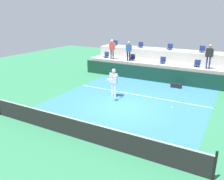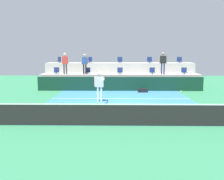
{
  "view_description": "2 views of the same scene",
  "coord_description": "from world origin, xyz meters",
  "px_view_note": "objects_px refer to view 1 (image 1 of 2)",
  "views": [
    {
      "loc": [
        5.32,
        -10.88,
        5.06
      ],
      "look_at": [
        -0.35,
        -0.62,
        1.18
      ],
      "focal_mm": 36.94,
      "sensor_mm": 36.0,
      "label": 1
    },
    {
      "loc": [
        -0.28,
        -14.32,
        2.94
      ],
      "look_at": [
        -0.51,
        -0.95,
        1.05
      ],
      "focal_mm": 41.73,
      "sensor_mm": 36.0,
      "label": 2
    }
  ],
  "objects_px": {
    "stadium_chair_lower_center": "(163,61)",
    "spectator_in_grey": "(129,49)",
    "stadium_chair_upper_far_left": "(115,44)",
    "stadium_chair_upper_right": "(202,50)",
    "stadium_chair_lower_far_left": "(106,55)",
    "stadium_chair_lower_left": "(132,58)",
    "tennis_player": "(114,80)",
    "stadium_chair_upper_left": "(140,45)",
    "stadium_chair_upper_center": "(170,47)",
    "tennis_ball": "(172,108)",
    "spectator_in_white": "(209,54)",
    "equipment_bag": "(176,86)",
    "stadium_chair_lower_right": "(197,64)",
    "spectator_leaning_on_rail": "(112,47)"
  },
  "relations": [
    {
      "from": "stadium_chair_lower_left",
      "to": "tennis_player",
      "type": "xyz_separation_m",
      "value": [
        1.37,
        -5.91,
        -0.33
      ]
    },
    {
      "from": "stadium_chair_upper_center",
      "to": "tennis_player",
      "type": "height_order",
      "value": "stadium_chair_upper_center"
    },
    {
      "from": "stadium_chair_lower_right",
      "to": "stadium_chair_lower_center",
      "type": "bearing_deg",
      "value": 180.0
    },
    {
      "from": "spectator_in_grey",
      "to": "stadium_chair_upper_center",
      "type": "bearing_deg",
      "value": 37.08
    },
    {
      "from": "stadium_chair_lower_center",
      "to": "spectator_in_white",
      "type": "bearing_deg",
      "value": -6.32
    },
    {
      "from": "spectator_in_white",
      "to": "stadium_chair_lower_left",
      "type": "bearing_deg",
      "value": 176.43
    },
    {
      "from": "tennis_player",
      "to": "stadium_chair_upper_left",
      "type": "bearing_deg",
      "value": 100.19
    },
    {
      "from": "stadium_chair_lower_center",
      "to": "tennis_ball",
      "type": "bearing_deg",
      "value": -69.99
    },
    {
      "from": "stadium_chair_upper_center",
      "to": "tennis_player",
      "type": "relative_size",
      "value": 0.28
    },
    {
      "from": "stadium_chair_lower_right",
      "to": "equipment_bag",
      "type": "bearing_deg",
      "value": -115.39
    },
    {
      "from": "stadium_chair_upper_center",
      "to": "spectator_leaning_on_rail",
      "type": "distance_m",
      "value": 5.0
    },
    {
      "from": "stadium_chair_lower_far_left",
      "to": "spectator_in_grey",
      "type": "distance_m",
      "value": 2.57
    },
    {
      "from": "stadium_chair_upper_center",
      "to": "spectator_in_white",
      "type": "xyz_separation_m",
      "value": [
        3.45,
        -2.18,
        0.02
      ]
    },
    {
      "from": "spectator_leaning_on_rail",
      "to": "tennis_ball",
      "type": "xyz_separation_m",
      "value": [
        7.5,
        -7.92,
        -1.28
      ]
    },
    {
      "from": "stadium_chair_upper_right",
      "to": "tennis_player",
      "type": "distance_m",
      "value": 8.75
    },
    {
      "from": "spectator_leaning_on_rail",
      "to": "stadium_chair_upper_far_left",
      "type": "bearing_deg",
      "value": 111.79
    },
    {
      "from": "spectator_in_grey",
      "to": "equipment_bag",
      "type": "height_order",
      "value": "spectator_in_grey"
    },
    {
      "from": "stadium_chair_lower_left",
      "to": "stadium_chair_upper_center",
      "type": "distance_m",
      "value": 3.36
    },
    {
      "from": "stadium_chair_lower_center",
      "to": "stadium_chair_upper_center",
      "type": "bearing_deg",
      "value": 89.47
    },
    {
      "from": "spectator_in_grey",
      "to": "stadium_chair_lower_right",
      "type": "bearing_deg",
      "value": 3.96
    },
    {
      "from": "stadium_chair_upper_left",
      "to": "spectator_in_grey",
      "type": "height_order",
      "value": "spectator_in_grey"
    },
    {
      "from": "stadium_chair_upper_right",
      "to": "spectator_leaning_on_rail",
      "type": "xyz_separation_m",
      "value": [
        -7.14,
        -2.18,
        -0.03
      ]
    },
    {
      "from": "tennis_ball",
      "to": "equipment_bag",
      "type": "distance_m",
      "value": 6.47
    },
    {
      "from": "stadium_chair_upper_right",
      "to": "spectator_leaning_on_rail",
      "type": "height_order",
      "value": "spectator_leaning_on_rail"
    },
    {
      "from": "stadium_chair_lower_far_left",
      "to": "spectator_in_white",
      "type": "bearing_deg",
      "value": -2.51
    },
    {
      "from": "stadium_chair_upper_far_left",
      "to": "tennis_ball",
      "type": "height_order",
      "value": "stadium_chair_upper_far_left"
    },
    {
      "from": "stadium_chair_upper_center",
      "to": "tennis_player",
      "type": "distance_m",
      "value": 7.91
    },
    {
      "from": "stadium_chair_upper_left",
      "to": "stadium_chair_upper_far_left",
      "type": "bearing_deg",
      "value": 180.0
    },
    {
      "from": "spectator_leaning_on_rail",
      "to": "spectator_in_white",
      "type": "distance_m",
      "value": 7.94
    },
    {
      "from": "stadium_chair_upper_right",
      "to": "tennis_ball",
      "type": "distance_m",
      "value": 10.2
    },
    {
      "from": "spectator_in_grey",
      "to": "spectator_in_white",
      "type": "bearing_deg",
      "value": -0.0
    },
    {
      "from": "stadium_chair_lower_far_left",
      "to": "stadium_chair_upper_far_left",
      "type": "xyz_separation_m",
      "value": [
        -0.05,
        1.8,
        0.85
      ]
    },
    {
      "from": "stadium_chair_lower_center",
      "to": "spectator_leaning_on_rail",
      "type": "distance_m",
      "value": 4.57
    },
    {
      "from": "stadium_chair_upper_left",
      "to": "tennis_player",
      "type": "height_order",
      "value": "stadium_chair_upper_left"
    },
    {
      "from": "equipment_bag",
      "to": "stadium_chair_lower_right",
      "type": "bearing_deg",
      "value": 64.61
    },
    {
      "from": "stadium_chair_lower_right",
      "to": "stadium_chair_lower_far_left",
      "type": "bearing_deg",
      "value": 180.0
    },
    {
      "from": "stadium_chair_upper_far_left",
      "to": "stadium_chair_upper_left",
      "type": "bearing_deg",
      "value": 0.0
    },
    {
      "from": "tennis_ball",
      "to": "stadium_chair_lower_center",
      "type": "bearing_deg",
      "value": 110.01
    },
    {
      "from": "stadium_chair_upper_left",
      "to": "stadium_chair_lower_far_left",
      "type": "bearing_deg",
      "value": -145.26
    },
    {
      "from": "stadium_chair_upper_right",
      "to": "tennis_ball",
      "type": "relative_size",
      "value": 7.65
    },
    {
      "from": "stadium_chair_lower_center",
      "to": "stadium_chair_upper_far_left",
      "type": "bearing_deg",
      "value": 161.41
    },
    {
      "from": "stadium_chair_lower_center",
      "to": "spectator_in_grey",
      "type": "distance_m",
      "value": 3.0
    },
    {
      "from": "stadium_chair_upper_left",
      "to": "spectator_leaning_on_rail",
      "type": "distance_m",
      "value": 2.82
    },
    {
      "from": "stadium_chair_upper_far_left",
      "to": "stadium_chair_upper_right",
      "type": "bearing_deg",
      "value": 0.0
    },
    {
      "from": "tennis_ball",
      "to": "stadium_chair_upper_center",
      "type": "bearing_deg",
      "value": 106.58
    },
    {
      "from": "stadium_chair_lower_center",
      "to": "spectator_in_white",
      "type": "xyz_separation_m",
      "value": [
        3.47,
        -0.38,
        0.87
      ]
    },
    {
      "from": "stadium_chair_lower_center",
      "to": "tennis_player",
      "type": "xyz_separation_m",
      "value": [
        -1.32,
        -5.91,
        -0.33
      ]
    },
    {
      "from": "stadium_chair_lower_far_left",
      "to": "stadium_chair_upper_far_left",
      "type": "height_order",
      "value": "stadium_chair_upper_far_left"
    },
    {
      "from": "stadium_chair_lower_left",
      "to": "spectator_in_grey",
      "type": "relative_size",
      "value": 0.32
    },
    {
      "from": "stadium_chair_lower_right",
      "to": "stadium_chair_upper_left",
      "type": "xyz_separation_m",
      "value": [
        -5.37,
        1.8,
        0.85
      ]
    }
  ]
}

